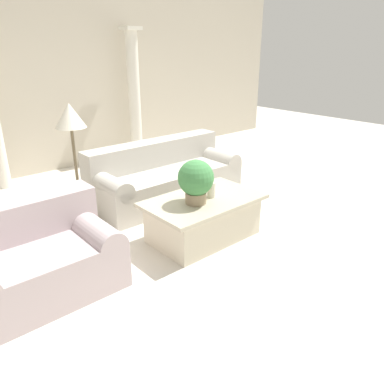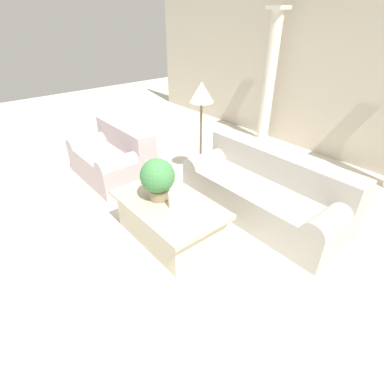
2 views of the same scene
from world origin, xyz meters
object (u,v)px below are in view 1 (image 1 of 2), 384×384
at_px(potted_plant, 196,180).
at_px(coffee_table, 203,218).
at_px(sofa_long, 165,177).
at_px(loveseat, 36,258).
at_px(floor_lamp, 71,125).

bearing_deg(potted_plant, coffee_table, 12.30).
relative_size(sofa_long, coffee_table, 1.64).
height_order(sofa_long, potted_plant, potted_plant).
bearing_deg(potted_plant, sofa_long, 67.25).
relative_size(coffee_table, potted_plant, 2.73).
distance_m(sofa_long, potted_plant, 1.43).
relative_size(loveseat, coffee_table, 1.01).
bearing_deg(coffee_table, potted_plant, -167.70).
bearing_deg(potted_plant, loveseat, 170.84).
bearing_deg(sofa_long, coffee_table, -107.44).
xyz_separation_m(sofa_long, coffee_table, (-0.39, -1.23, -0.08)).
bearing_deg(sofa_long, loveseat, -155.18).
relative_size(sofa_long, potted_plant, 4.48).
height_order(potted_plant, floor_lamp, floor_lamp).
distance_m(loveseat, floor_lamp, 1.62).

